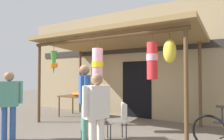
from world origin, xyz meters
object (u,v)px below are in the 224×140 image
wicker_basket_by_table (96,119)px  shopper_by_bananas (84,96)px  flower_heap_on_table (81,94)px  folding_chair (120,118)px  customer_foreground (97,110)px  vendor_in_orange (9,100)px  display_table (80,98)px

wicker_basket_by_table → shopper_by_bananas: shopper_by_bananas is taller
flower_heap_on_table → wicker_basket_by_table: (0.97, -0.42, -0.69)m
folding_chair → customer_foreground: bearing=-78.6°
wicker_basket_by_table → shopper_by_bananas: 1.94m
wicker_basket_by_table → vendor_in_orange: vendor_in_orange is taller
folding_chair → wicker_basket_by_table: folding_chair is taller
display_table → shopper_by_bananas: (1.82, -2.00, 0.34)m
display_table → shopper_by_bananas: shopper_by_bananas is taller
wicker_basket_by_table → display_table: bearing=156.5°
wicker_basket_by_table → vendor_in_orange: (-0.74, -2.41, 0.78)m
shopper_by_bananas → customer_foreground: bearing=-40.6°
folding_chair → customer_foreground: customer_foreground is taller
customer_foreground → shopper_by_bananas: 1.20m
display_table → shopper_by_bananas: 2.73m
flower_heap_on_table → vendor_in_orange: (0.22, -2.83, 0.09)m
flower_heap_on_table → wicker_basket_by_table: bearing=-23.5°
vendor_in_orange → shopper_by_bananas: bearing=29.8°
display_table → customer_foreground: customer_foreground is taller
display_table → vendor_in_orange: size_ratio=0.91×
folding_chair → customer_foreground: 1.37m
folding_chair → wicker_basket_by_table: size_ratio=1.77×
folding_chair → shopper_by_bananas: shopper_by_bananas is taller
display_table → customer_foreground: 3.89m
flower_heap_on_table → vendor_in_orange: 2.84m
wicker_basket_by_table → customer_foreground: 2.96m
display_table → wicker_basket_by_table: size_ratio=3.01×
folding_chair → vendor_in_orange: size_ratio=0.53×
wicker_basket_by_table → vendor_in_orange: size_ratio=0.30×
folding_chair → wicker_basket_by_table: (-1.42, 1.03, -0.36)m
shopper_by_bananas → folding_chair: bearing=38.3°
display_table → customer_foreground: bearing=-45.5°
vendor_in_orange → shopper_by_bananas: size_ratio=0.91×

